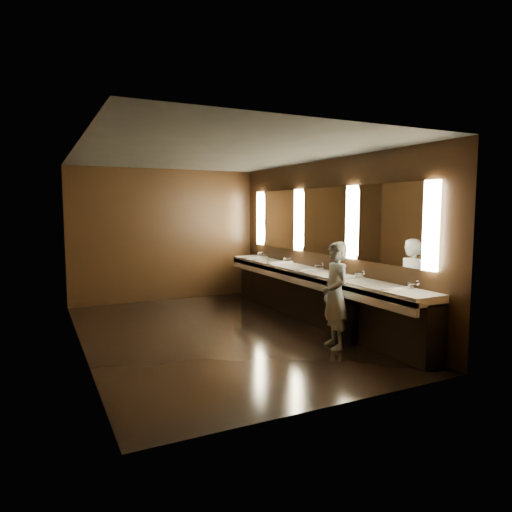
{
  "coord_description": "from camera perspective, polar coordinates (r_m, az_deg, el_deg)",
  "views": [
    {
      "loc": [
        -2.57,
        -6.59,
        1.97
      ],
      "look_at": [
        0.68,
        0.0,
        1.2
      ],
      "focal_mm": 32.0,
      "sensor_mm": 36.0,
      "label": 1
    }
  ],
  "objects": [
    {
      "name": "floor",
      "position": [
        7.34,
        -4.84,
        -9.6
      ],
      "size": [
        6.0,
        6.0,
        0.0
      ],
      "primitive_type": "plane",
      "color": "black",
      "rests_on": "ground"
    },
    {
      "name": "ceiling",
      "position": [
        7.12,
        -5.04,
        12.65
      ],
      "size": [
        4.0,
        6.0,
        0.02
      ],
      "primitive_type": "cube",
      "color": "#2D2D2B",
      "rests_on": "wall_back"
    },
    {
      "name": "wall_back",
      "position": [
        9.95,
        -11.24,
        2.59
      ],
      "size": [
        4.0,
        0.02,
        2.8
      ],
      "primitive_type": "cube",
      "color": "black",
      "rests_on": "floor"
    },
    {
      "name": "wall_front",
      "position": [
        4.45,
        9.25,
        -1.46
      ],
      "size": [
        4.0,
        0.02,
        2.8
      ],
      "primitive_type": "cube",
      "color": "black",
      "rests_on": "floor"
    },
    {
      "name": "wall_left",
      "position": [
        6.64,
        -21.23,
        0.65
      ],
      "size": [
        0.02,
        6.0,
        2.8
      ],
      "primitive_type": "cube",
      "color": "black",
      "rests_on": "floor"
    },
    {
      "name": "wall_right",
      "position": [
        8.04,
        8.47,
        1.85
      ],
      "size": [
        0.02,
        6.0,
        2.8
      ],
      "primitive_type": "cube",
      "color": "black",
      "rests_on": "floor"
    },
    {
      "name": "sink_counter",
      "position": [
        8.04,
        7.15,
        -4.63
      ],
      "size": [
        0.55,
        5.4,
        1.01
      ],
      "color": "black",
      "rests_on": "floor"
    },
    {
      "name": "mirror_band",
      "position": [
        8.01,
        8.39,
        4.35
      ],
      "size": [
        0.06,
        5.03,
        1.15
      ],
      "color": "#FFEEBC",
      "rests_on": "wall_right"
    },
    {
      "name": "person",
      "position": [
        6.53,
        9.89,
        -4.85
      ],
      "size": [
        0.46,
        0.61,
        1.51
      ],
      "primitive_type": "imported",
      "rotation": [
        0.0,
        0.0,
        -1.76
      ],
      "color": "#92B2DA",
      "rests_on": "floor"
    },
    {
      "name": "trash_bin",
      "position": [
        6.95,
        11.41,
        -8.12
      ],
      "size": [
        0.47,
        0.47,
        0.58
      ],
      "primitive_type": "cylinder",
      "rotation": [
        0.0,
        0.0,
        0.31
      ],
      "color": "black",
      "rests_on": "floor"
    }
  ]
}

